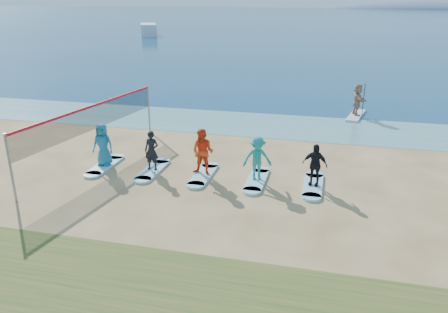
% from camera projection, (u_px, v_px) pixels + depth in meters
% --- Properties ---
extents(ground, '(600.00, 600.00, 0.00)m').
position_uv_depth(ground, '(249.00, 210.00, 14.76)').
color(ground, tan).
rests_on(ground, ground).
extents(shallow_water, '(600.00, 600.00, 0.00)m').
position_uv_depth(shallow_water, '(284.00, 126.00, 24.33)').
color(shallow_water, teal).
rests_on(shallow_water, ground).
extents(ocean, '(600.00, 600.00, 0.00)m').
position_uv_depth(ocean, '(330.00, 17.00, 160.63)').
color(ocean, navy).
rests_on(ocean, ground).
extents(volleyball_net, '(1.39, 9.00, 2.50)m').
position_uv_depth(volleyball_net, '(92.00, 118.00, 18.66)').
color(volleyball_net, gray).
rests_on(volleyball_net, ground).
extents(paddleboard, '(1.30, 3.08, 0.12)m').
position_uv_depth(paddleboard, '(356.00, 115.00, 26.33)').
color(paddleboard, silver).
rests_on(paddleboard, ground).
extents(paddleboarder, '(0.98, 1.79, 1.85)m').
position_uv_depth(paddleboarder, '(357.00, 99.00, 25.99)').
color(paddleboarder, tan).
rests_on(paddleboarder, paddleboard).
extents(boat_offshore_a, '(5.83, 8.41, 2.12)m').
position_uv_depth(boat_offshore_a, '(149.00, 35.00, 81.96)').
color(boat_offshore_a, silver).
rests_on(boat_offshore_a, ground).
extents(surfboard_0, '(0.70, 2.20, 0.09)m').
position_uv_depth(surfboard_0, '(105.00, 166.00, 18.52)').
color(surfboard_0, '#99E0ED').
rests_on(surfboard_0, ground).
extents(student_0, '(0.90, 0.61, 1.79)m').
position_uv_depth(student_0, '(103.00, 145.00, 18.20)').
color(student_0, teal).
rests_on(student_0, surfboard_0).
extents(surfboard_1, '(0.70, 2.20, 0.09)m').
position_uv_depth(surfboard_1, '(153.00, 170.00, 18.03)').
color(surfboard_1, '#99E0ED').
rests_on(surfboard_1, ground).
extents(student_1, '(0.60, 0.39, 1.63)m').
position_uv_depth(student_1, '(152.00, 151.00, 17.74)').
color(student_1, black).
rests_on(student_1, surfboard_1).
extents(surfboard_2, '(0.70, 2.20, 0.09)m').
position_uv_depth(surfboard_2, '(203.00, 175.00, 17.54)').
color(surfboard_2, '#99E0ED').
rests_on(surfboard_2, ground).
extents(student_2, '(0.99, 0.82, 1.87)m').
position_uv_depth(student_2, '(203.00, 152.00, 17.20)').
color(student_2, '#E64018').
rests_on(student_2, surfboard_2).
extents(surfboard_3, '(0.70, 2.20, 0.09)m').
position_uv_depth(surfboard_3, '(257.00, 180.00, 17.05)').
color(surfboard_3, '#99E0ED').
rests_on(surfboard_3, ground).
extents(student_3, '(1.26, 0.95, 1.73)m').
position_uv_depth(student_3, '(257.00, 158.00, 16.74)').
color(student_3, teal).
rests_on(student_3, surfboard_3).
extents(surfboard_4, '(0.70, 2.20, 0.09)m').
position_uv_depth(surfboard_4, '(313.00, 186.00, 16.56)').
color(surfboard_4, '#99E0ED').
rests_on(surfboard_4, ground).
extents(student_4, '(1.01, 0.58, 1.61)m').
position_uv_depth(student_4, '(315.00, 165.00, 16.27)').
color(student_4, black).
rests_on(student_4, surfboard_4).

